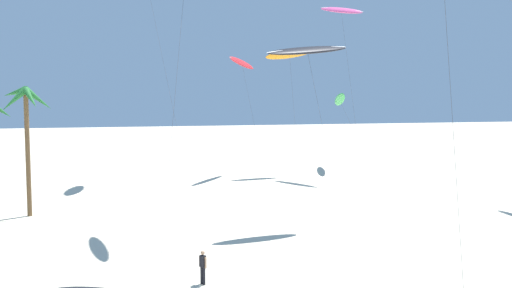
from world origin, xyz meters
name	(u,v)px	position (x,y,z in m)	size (l,w,h in m)	color
palm_tree_3	(27,111)	(-11.09, 38.78, 8.05)	(4.01, 4.18, 9.97)	brown
flying_kite_1	(340,100)	(22.01, 59.31, 8.49)	(3.57, 9.88, 9.71)	green
flying_kite_2	(289,54)	(14.69, 56.08, 13.70)	(5.97, 4.62, 14.66)	orange
flying_kite_3	(307,50)	(8.46, 30.23, 12.39)	(6.49, 7.85, 13.06)	black
flying_kite_5	(242,63)	(9.20, 56.00, 12.62)	(4.62, 7.63, 13.54)	red
flying_kite_9	(341,10)	(19.60, 52.89, 18.30)	(3.78, 10.10, 19.25)	#EA5193
person_foreground_walker	(203,266)	(-0.40, 19.47, 0.95)	(0.34, 0.43, 1.72)	black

